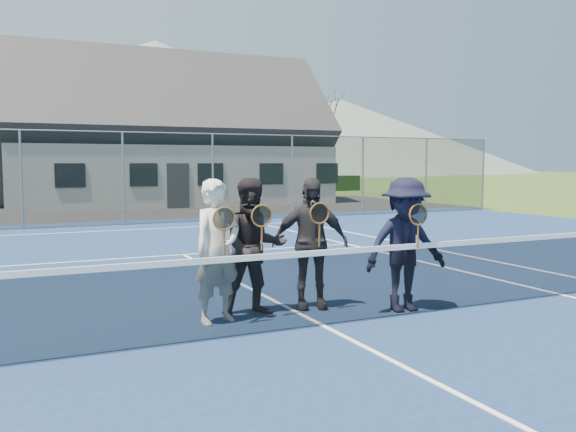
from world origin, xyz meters
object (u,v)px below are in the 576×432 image
clubhouse (166,123)px  player_c (310,243)px  player_a (217,251)px  player_d (405,245)px  tennis_net (323,284)px  player_b (254,247)px

clubhouse → player_c: clubhouse is taller
player_a → clubhouse: bearing=77.6°
player_d → tennis_net: bearing=-170.6°
player_a → player_c: bearing=8.2°
clubhouse → player_a: size_ratio=8.67×
clubhouse → player_a: clubhouse is taller
tennis_net → player_a: (-1.11, 0.72, 0.38)m
tennis_net → player_c: (0.29, 0.93, 0.38)m
tennis_net → player_b: size_ratio=6.49×
clubhouse → player_d: size_ratio=8.67×
tennis_net → player_d: bearing=9.4°
clubhouse → player_d: bearing=-96.3°
player_a → player_d: size_ratio=1.00×
player_b → player_d: (1.92, -0.66, -0.00)m
player_a → player_b: bearing=16.5°
player_b → player_d: 2.03m
tennis_net → player_b: player_b is taller
player_b → player_a: bearing=-163.5°
player_d → player_c: bearing=147.0°
clubhouse → player_c: size_ratio=8.67×
clubhouse → player_b: 23.75m
player_a → player_d: bearing=-11.3°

